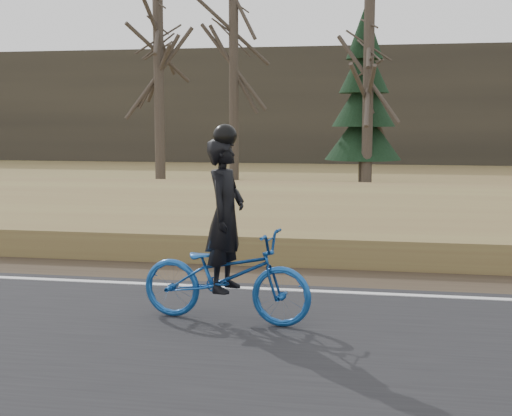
# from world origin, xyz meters

# --- Properties ---
(treeline_backdrop) EXTENTS (120.00, 4.00, 6.00)m
(treeline_backdrop) POSITION_xyz_m (0.00, 30.00, 3.00)
(treeline_backdrop) COLOR #383328
(treeline_backdrop) RESTS_ON ground
(cyclist) EXTENTS (2.03, 0.94, 2.18)m
(cyclist) POSITION_xyz_m (-4.87, -1.34, 0.74)
(cyclist) COLOR #154894
(cyclist) RESTS_ON road
(bare_tree_far_left) EXTENTS (0.36, 0.36, 7.08)m
(bare_tree_far_left) POSITION_xyz_m (-11.03, 15.22, 3.54)
(bare_tree_far_left) COLOR #473D34
(bare_tree_far_left) RESTS_ON ground
(bare_tree_left) EXTENTS (0.36, 0.36, 8.10)m
(bare_tree_left) POSITION_xyz_m (-8.89, 17.64, 4.05)
(bare_tree_left) COLOR #473D34
(bare_tree_left) RESTS_ON ground
(bare_tree_near_left) EXTENTS (0.36, 0.36, 6.19)m
(bare_tree_near_left) POSITION_xyz_m (-3.82, 14.75, 3.09)
(bare_tree_near_left) COLOR #473D34
(bare_tree_near_left) RESTS_ON ground
(conifer) EXTENTS (2.60, 2.60, 6.09)m
(conifer) POSITION_xyz_m (-3.99, 15.80, 2.88)
(conifer) COLOR #473D34
(conifer) RESTS_ON ground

